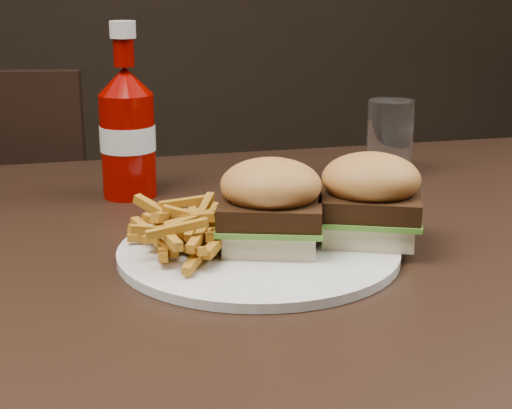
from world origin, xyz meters
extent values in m
cube|color=black|center=(0.00, 0.00, 0.73)|extent=(1.20, 0.80, 0.04)
cube|color=black|center=(-0.35, 0.72, 0.43)|extent=(0.48, 0.48, 0.04)
cylinder|color=white|center=(-0.04, -0.06, 0.76)|extent=(0.27, 0.27, 0.01)
cube|color=beige|center=(-0.03, -0.06, 0.77)|extent=(0.11, 0.10, 0.02)
cube|color=beige|center=(0.07, -0.06, 0.77)|extent=(0.11, 0.11, 0.02)
cylinder|color=#7D0400|center=(-0.14, 0.19, 0.81)|extent=(0.09, 0.09, 0.13)
cylinder|color=white|center=(0.21, 0.21, 0.81)|extent=(0.06, 0.06, 0.10)
camera|label=1|loc=(-0.22, -0.75, 1.01)|focal=55.00mm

